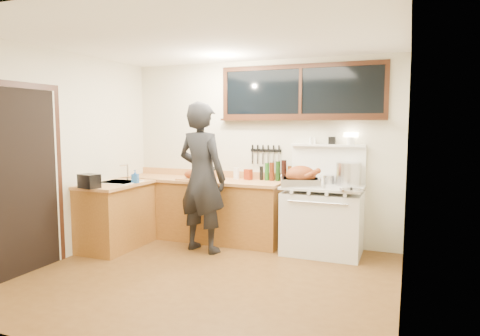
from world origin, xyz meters
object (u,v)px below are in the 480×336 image
at_px(vintage_stove, 323,218).
at_px(roast_turkey, 301,178).
at_px(man, 202,178).
at_px(cutting_board, 191,176).

height_order(vintage_stove, roast_turkey, vintage_stove).
xyz_separation_m(vintage_stove, roast_turkey, (-0.27, -0.13, 0.54)).
bearing_deg(man, cutting_board, 133.68).
relative_size(vintage_stove, cutting_board, 4.24).
bearing_deg(vintage_stove, man, -161.89).
distance_m(man, roast_turkey, 1.31).
bearing_deg(roast_turkey, man, -163.54).
bearing_deg(cutting_board, roast_turkey, -0.55).
bearing_deg(man, roast_turkey, 16.46).
distance_m(cutting_board, roast_turkey, 1.62).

